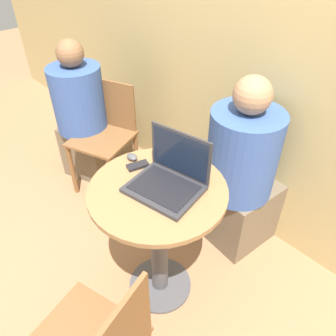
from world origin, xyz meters
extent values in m
plane|color=#9E704C|center=(0.00, 0.00, 0.00)|extent=(12.00, 12.00, 0.00)
cube|color=tan|center=(0.00, 0.86, 1.30)|extent=(7.00, 0.05, 2.60)
cylinder|color=#4C4C51|center=(0.00, 0.00, 0.01)|extent=(0.37, 0.37, 0.02)
cylinder|color=#4C4C51|center=(0.00, 0.00, 0.39)|extent=(0.09, 0.09, 0.73)
cylinder|color=olive|center=(0.00, 0.00, 0.76)|extent=(0.64, 0.64, 0.02)
cube|color=#2D2D33|center=(0.03, 0.01, 0.79)|extent=(0.36, 0.30, 0.02)
cube|color=black|center=(0.03, 0.01, 0.80)|extent=(0.31, 0.25, 0.00)
cube|color=#2D2D33|center=(0.01, 0.13, 0.91)|extent=(0.31, 0.07, 0.23)
cube|color=#141E33|center=(0.01, 0.13, 0.91)|extent=(0.28, 0.06, 0.20)
cube|color=black|center=(-0.19, 0.04, 0.79)|extent=(0.08, 0.12, 0.02)
ellipsoid|color=#4C4C51|center=(-0.25, 0.05, 0.79)|extent=(0.06, 0.05, 0.03)
cylinder|color=brown|center=(-0.02, -0.46, 0.22)|extent=(0.04, 0.04, 0.45)
cube|color=brown|center=(0.06, 0.74, 0.22)|extent=(0.43, 0.59, 0.44)
cylinder|color=#38569E|center=(0.04, 0.60, 0.70)|extent=(0.40, 0.40, 0.51)
sphere|color=#A87A56|center=(0.04, 0.60, 1.06)|extent=(0.20, 0.20, 0.20)
cylinder|color=brown|center=(-1.08, 0.08, 0.22)|extent=(0.04, 0.04, 0.44)
cylinder|color=brown|center=(-0.74, 0.21, 0.22)|extent=(0.04, 0.04, 0.44)
cylinder|color=brown|center=(-1.20, 0.41, 0.22)|extent=(0.04, 0.04, 0.44)
cylinder|color=brown|center=(-0.87, 0.54, 0.22)|extent=(0.04, 0.04, 0.44)
cube|color=brown|center=(-0.97, 0.31, 0.45)|extent=(0.52, 0.52, 0.02)
cube|color=brown|center=(-1.04, 0.49, 0.64)|extent=(0.35, 0.15, 0.37)
cube|color=brown|center=(-1.27, 0.43, 0.22)|extent=(0.53, 0.63, 0.43)
cylinder|color=#38569E|center=(-1.22, 0.31, 0.68)|extent=(0.38, 0.38, 0.49)
sphere|color=brown|center=(-1.22, 0.31, 1.02)|extent=(0.19, 0.19, 0.19)
camera|label=1|loc=(0.84, -0.73, 1.77)|focal=35.00mm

